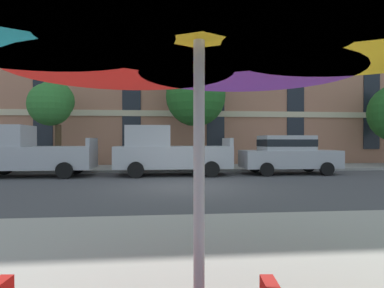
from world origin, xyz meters
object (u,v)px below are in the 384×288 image
at_px(pickup_silver, 27,153).
at_px(street_tree_left, 53,102).
at_px(street_tree_middle, 197,90).
at_px(pickup_silver_midblock, 168,152).
at_px(sedan_silver, 288,153).
at_px(patio_umbrella, 199,4).

height_order(pickup_silver, street_tree_left, street_tree_left).
height_order(pickup_silver, street_tree_middle, street_tree_middle).
distance_m(pickup_silver_midblock, street_tree_middle, 4.96).
height_order(pickup_silver, sedan_silver, pickup_silver).
distance_m(sedan_silver, patio_umbrella, 13.98).
relative_size(pickup_silver_midblock, sedan_silver, 1.16).
distance_m(pickup_silver, patio_umbrella, 14.05).
relative_size(street_tree_middle, patio_umbrella, 1.71).
bearing_deg(street_tree_middle, pickup_silver_midblock, -116.95).
relative_size(sedan_silver, street_tree_left, 0.93).
bearing_deg(pickup_silver, street_tree_middle, 23.13).
relative_size(pickup_silver_midblock, street_tree_middle, 0.80).
distance_m(street_tree_left, patio_umbrella, 16.71).
distance_m(pickup_silver_midblock, street_tree_left, 7.04).
bearing_deg(pickup_silver, patio_umbrella, -65.17).
relative_size(pickup_silver_midblock, street_tree_left, 1.08).
height_order(sedan_silver, patio_umbrella, patio_umbrella).
height_order(pickup_silver, patio_umbrella, patio_umbrella).
bearing_deg(patio_umbrella, pickup_silver_midblock, 89.40).
bearing_deg(pickup_silver, street_tree_left, 87.52).
bearing_deg(street_tree_middle, street_tree_left, -177.39).
xyz_separation_m(pickup_silver_midblock, street_tree_left, (-5.88, 2.94, 2.51)).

